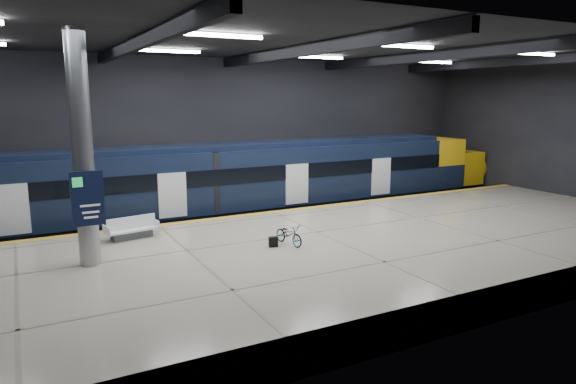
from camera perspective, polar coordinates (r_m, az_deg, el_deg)
ground at (r=20.43m, az=1.75°, el=-6.78°), size 30.00×30.00×0.00m
room_shell at (r=19.51m, az=1.84°, el=9.47°), size 30.10×16.10×8.05m
platform at (r=18.24m, az=5.68°, el=-7.17°), size 30.00×11.00×1.10m
safety_strip at (r=22.49m, az=-1.71°, el=-2.25°), size 30.00×0.40×0.01m
rails at (r=25.16m, az=-4.48°, el=-3.29°), size 30.00×1.52×0.16m
train at (r=25.06m, az=-2.97°, el=1.29°), size 29.40×2.84×3.79m
bench at (r=19.16m, az=-16.98°, el=-4.14°), size 1.91×1.04×0.80m
bicycle at (r=17.57m, az=0.11°, el=-4.72°), size 0.71×1.43×0.72m
pannier_bag at (r=17.35m, az=-1.65°, el=-5.55°), size 0.34×0.25×0.35m
info_column at (r=16.07m, az=-21.84°, el=3.99°), size 0.90×0.78×6.90m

